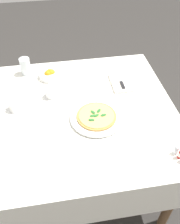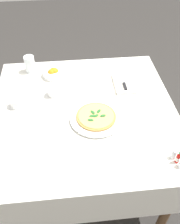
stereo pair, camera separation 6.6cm
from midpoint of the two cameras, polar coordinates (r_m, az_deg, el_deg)
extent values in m
plane|color=#33302D|center=(2.14, -1.97, -14.35)|extent=(8.00, 8.00, 0.00)
cube|color=white|center=(1.56, -2.63, 0.17)|extent=(1.14, 1.14, 0.02)
cube|color=white|center=(1.79, 15.74, -1.23)|extent=(1.14, 0.01, 0.28)
cube|color=white|center=(1.35, 0.97, -21.32)|extent=(0.01, 1.14, 0.28)
cube|color=white|center=(2.09, -4.56, 7.85)|extent=(0.01, 1.14, 0.28)
cylinder|color=brown|center=(1.70, 17.25, -18.54)|extent=(0.06, 0.06, 0.74)
cylinder|color=brown|center=(2.24, 8.25, 2.94)|extent=(0.06, 0.06, 0.74)
cylinder|color=brown|center=(2.19, -16.45, 0.16)|extent=(0.06, 0.06, 0.74)
cylinder|color=white|center=(1.49, 0.22, -1.50)|extent=(0.19, 0.19, 0.01)
cylinder|color=white|center=(1.48, 0.22, -1.26)|extent=(0.31, 0.31, 0.01)
cylinder|color=#C68E47|center=(1.48, 0.22, -0.99)|extent=(0.24, 0.24, 0.01)
cylinder|color=#EAC66B|center=(1.47, 0.22, -0.80)|extent=(0.21, 0.21, 0.00)
ellipsoid|color=#2D7533|center=(1.44, -0.96, -1.82)|extent=(0.03, 0.04, 0.01)
ellipsoid|color=#2D7533|center=(1.49, -0.61, -0.02)|extent=(0.04, 0.03, 0.01)
ellipsoid|color=#2D7533|center=(1.47, 1.81, -0.71)|extent=(0.02, 0.04, 0.01)
ellipsoid|color=#2D7533|center=(1.47, 0.21, -0.79)|extent=(0.03, 0.04, 0.01)
ellipsoid|color=#2D7533|center=(1.46, -0.63, -0.85)|extent=(0.02, 0.04, 0.01)
ellipsoid|color=#2D7533|center=(1.49, 0.78, 0.28)|extent=(0.04, 0.04, 0.01)
cylinder|color=white|center=(1.62, -17.67, 0.50)|extent=(0.13, 0.13, 0.01)
cylinder|color=white|center=(1.60, -17.91, 1.32)|extent=(0.08, 0.08, 0.06)
torus|color=white|center=(1.63, -19.45, 1.68)|extent=(0.02, 0.03, 0.03)
cylinder|color=black|center=(1.59, -18.10, 1.96)|extent=(0.07, 0.07, 0.00)
cylinder|color=white|center=(1.66, -9.77, 3.46)|extent=(0.13, 0.13, 0.01)
cylinder|color=white|center=(1.64, -9.91, 4.36)|extent=(0.08, 0.08, 0.06)
torus|color=white|center=(1.68, -10.28, 5.46)|extent=(0.04, 0.01, 0.03)
cylinder|color=black|center=(1.62, -10.03, 5.09)|extent=(0.07, 0.07, 0.00)
cylinder|color=white|center=(1.88, -15.53, 10.03)|extent=(0.07, 0.07, 0.12)
cylinder|color=silver|center=(1.90, -15.37, 9.32)|extent=(0.07, 0.07, 0.06)
cube|color=white|center=(1.76, 5.94, 6.71)|extent=(0.22, 0.13, 0.02)
cube|color=silver|center=(1.79, 5.60, 8.01)|extent=(0.12, 0.02, 0.01)
cube|color=black|center=(1.71, 6.34, 6.15)|extent=(0.08, 0.02, 0.01)
cylinder|color=white|center=(1.83, -10.19, 8.38)|extent=(0.15, 0.15, 0.04)
sphere|color=orange|center=(1.82, -10.27, 8.80)|extent=(0.05, 0.05, 0.05)
sphere|color=orange|center=(1.81, -10.60, 8.43)|extent=(0.06, 0.06, 0.06)
sphere|color=orange|center=(1.82, -9.96, 8.66)|extent=(0.06, 0.06, 0.06)
cylinder|color=#B7140F|center=(1.36, 18.62, -9.19)|extent=(0.02, 0.02, 0.05)
cylinder|color=white|center=(1.36, 18.62, -9.19)|extent=(0.02, 0.02, 0.02)
cylinder|color=white|center=(1.38, 17.72, -8.55)|extent=(0.03, 0.03, 0.04)
cylinder|color=white|center=(1.38, 17.67, -8.70)|extent=(0.02, 0.02, 0.03)
sphere|color=silver|center=(1.36, 17.93, -7.93)|extent=(0.02, 0.02, 0.02)
camera|label=1|loc=(0.03, -91.25, -1.21)|focal=40.00mm
camera|label=2|loc=(0.03, 88.75, 1.21)|focal=40.00mm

